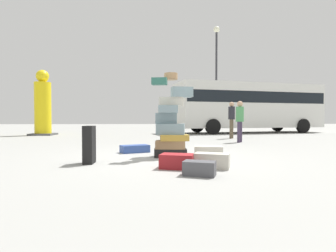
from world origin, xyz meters
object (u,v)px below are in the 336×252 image
object	(u,v)px
suitcase_tower	(171,124)
suitcase_navy_left_side	(135,149)
lamp_post	(216,64)
suitcase_maroon_foreground_far	(177,161)
parked_bus	(249,105)
person_bearded_onlooker	(240,118)
suitcase_cream_upright_blue	(208,151)
suitcase_black_white_trunk	(89,145)
person_tourist_with_camera	(232,117)
suitcase_charcoal_foreground_near	(199,168)
suitcase_cream_behind_tower	(212,161)
yellow_dummy_statue	(43,106)

from	to	relation	value
suitcase_tower	suitcase_navy_left_side	size ratio (longest dim) A/B	2.66
suitcase_tower	lamp_post	bearing A→B (deg)	70.43
suitcase_maroon_foreground_far	parked_bus	xyz separation A→B (m)	(5.87, 12.47, 1.70)
person_bearded_onlooker	lamp_post	bearing A→B (deg)	-148.39
suitcase_tower	suitcase_cream_upright_blue	bearing A→B (deg)	5.37
suitcase_black_white_trunk	lamp_post	size ratio (longest dim) A/B	0.12
suitcase_cream_upright_blue	person_tourist_with_camera	world-z (taller)	person_tourist_with_camera
suitcase_navy_left_side	person_bearded_onlooker	size ratio (longest dim) A/B	0.47
suitcase_tower	suitcase_charcoal_foreground_near	size ratio (longest dim) A/B	3.95
suitcase_black_white_trunk	suitcase_cream_upright_blue	distance (m)	2.84
person_tourist_with_camera	lamp_post	bearing A→B (deg)	-150.94
suitcase_tower	parked_bus	bearing A→B (deg)	61.73
suitcase_tower	suitcase_maroon_foreground_far	world-z (taller)	suitcase_tower
suitcase_cream_upright_blue	suitcase_tower	bearing A→B (deg)	-165.22
person_bearded_onlooker	parked_bus	xyz separation A→B (m)	(2.97, 7.18, 0.88)
suitcase_maroon_foreground_far	lamp_post	size ratio (longest dim) A/B	0.09
suitcase_black_white_trunk	parked_bus	size ratio (longest dim) A/B	0.08
suitcase_cream_behind_tower	suitcase_charcoal_foreground_near	bearing A→B (deg)	-97.42
suitcase_cream_upright_blue	lamp_post	distance (m)	10.32
suitcase_charcoal_foreground_near	suitcase_cream_behind_tower	bearing A→B (deg)	82.16
suitcase_charcoal_foreground_near	suitcase_maroon_foreground_far	size ratio (longest dim) A/B	0.84
suitcase_tower	parked_bus	world-z (taller)	parked_bus
person_bearded_onlooker	parked_bus	distance (m)	7.82
suitcase_navy_left_side	lamp_post	distance (m)	10.26
suitcase_cream_behind_tower	lamp_post	world-z (taller)	lamp_post
suitcase_navy_left_side	person_tourist_with_camera	bearing A→B (deg)	26.87
suitcase_tower	yellow_dummy_statue	size ratio (longest dim) A/B	0.55
suitcase_tower	suitcase_cream_behind_tower	world-z (taller)	suitcase_tower
suitcase_black_white_trunk	suitcase_navy_left_side	size ratio (longest dim) A/B	1.03
suitcase_navy_left_side	lamp_post	xyz separation A→B (m)	(4.23, 8.45, 4.01)
yellow_dummy_statue	suitcase_tower	bearing A→B (deg)	-53.74
lamp_post	suitcase_black_white_trunk	bearing A→B (deg)	-116.31
suitcase_tower	suitcase_navy_left_side	bearing A→B (deg)	137.26
suitcase_charcoal_foreground_near	suitcase_navy_left_side	world-z (taller)	suitcase_charcoal_foreground_near
suitcase_cream_behind_tower	parked_bus	world-z (taller)	parked_bus
person_bearded_onlooker	person_tourist_with_camera	xyz separation A→B (m)	(0.28, 2.04, 0.06)
suitcase_cream_behind_tower	lamp_post	xyz separation A→B (m)	(2.66, 10.85, 3.97)
person_bearded_onlooker	person_tourist_with_camera	size ratio (longest dim) A/B	0.94
suitcase_maroon_foreground_far	suitcase_charcoal_foreground_near	bearing A→B (deg)	-48.40
person_tourist_with_camera	suitcase_navy_left_side	bearing A→B (deg)	-8.84
suitcase_navy_left_side	suitcase_black_white_trunk	bearing A→B (deg)	-138.16
suitcase_tower	suitcase_cream_behind_tower	distance (m)	1.80
parked_bus	lamp_post	world-z (taller)	lamp_post
suitcase_charcoal_foreground_near	suitcase_cream_upright_blue	world-z (taller)	suitcase_cream_upright_blue
suitcase_cream_upright_blue	parked_bus	distance (m)	12.04
suitcase_cream_upright_blue	suitcase_maroon_foreground_far	bearing A→B (deg)	-110.01
suitcase_cream_upright_blue	person_bearded_onlooker	size ratio (longest dim) A/B	0.42
person_tourist_with_camera	suitcase_maroon_foreground_far	bearing A→B (deg)	7.51
suitcase_navy_left_side	person_bearded_onlooker	bearing A→B (deg)	13.77
suitcase_navy_left_side	suitcase_cream_upright_blue	world-z (taller)	suitcase_cream_upright_blue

